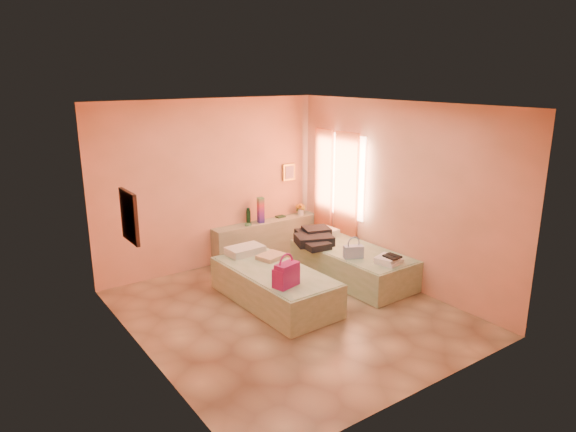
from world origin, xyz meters
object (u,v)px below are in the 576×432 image
green_book (280,217)px  towel_stack (389,260)px  blue_handbag (353,252)px  headboard_ledge (266,239)px  bed_left (274,286)px  flower_vase (301,208)px  water_bottle (248,216)px  bed_right (352,264)px  magenta_handbag (286,274)px

green_book → towel_stack: (0.21, -2.52, -0.11)m
blue_handbag → headboard_ledge: bearing=123.0°
bed_left → flower_vase: bearing=42.9°
bed_left → water_bottle: water_bottle is taller
towel_stack → headboard_ledge: bearing=102.7°
green_book → bed_left: bearing=-128.1°
headboard_ledge → bed_right: 1.78m
headboard_ledge → towel_stack: headboard_ledge is taller
bed_right → green_book: green_book is taller
magenta_handbag → towel_stack: size_ratio=0.98×
green_book → towel_stack: bearing=-86.7°
flower_vase → water_bottle: bearing=176.1°
green_book → blue_handbag: (-0.07, -2.05, -0.07)m
blue_handbag → towel_stack: bearing=-34.9°
headboard_ledge → bed_left: bearing=-119.6°
bed_right → towel_stack: 0.81m
magenta_handbag → towel_stack: bearing=-20.2°
green_book → blue_handbag: size_ratio=0.56×
bed_right → magenta_handbag: 1.82m
magenta_handbag → flower_vase: bearing=35.7°
bed_left → bed_right: 1.49m
headboard_ledge → flower_vase: 0.88m
headboard_ledge → bed_right: bearing=-72.8°
flower_vase → green_book: bearing=168.8°
headboard_ledge → bed_left: size_ratio=1.02×
flower_vase → blue_handbag: bearing=-103.4°
headboard_ledge → bed_right: size_ratio=1.02×
bed_left → green_book: size_ratio=12.18×
bed_left → towel_stack: size_ratio=5.71×
bed_left → bed_right: same height
water_bottle → flower_vase: bearing=-3.9°
water_bottle → blue_handbag: size_ratio=0.90×
bed_right → magenta_handbag: size_ratio=5.84×
flower_vase → magenta_handbag: (-1.91, -2.26, -0.12)m
bed_right → magenta_handbag: magenta_handbag is taller
green_book → headboard_ledge: bearing=-170.7°
headboard_ledge → green_book: bearing=10.7°
bed_left → magenta_handbag: 0.73m
bed_left → flower_vase: 2.46m
water_bottle → magenta_handbag: 2.48m
bed_left → water_bottle: 1.95m
blue_handbag → green_book: bearing=113.0°
water_bottle → blue_handbag: 2.14m
water_bottle → flower_vase: (1.08, -0.07, -0.00)m
magenta_handbag → towel_stack: magenta_handbag is taller
bed_left → magenta_handbag: size_ratio=5.84×
bed_left → water_bottle: bearing=68.5°
bed_right → towel_stack: towel_stack is taller
bed_left → blue_handbag: (1.25, -0.28, 0.34)m
headboard_ledge → magenta_handbag: bearing=-117.0°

